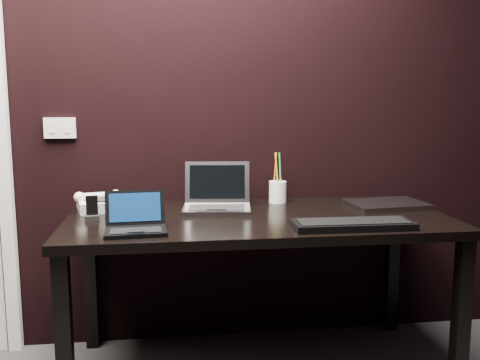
{
  "coord_description": "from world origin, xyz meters",
  "views": [
    {
      "loc": [
        -0.09,
        -0.92,
        1.26
      ],
      "look_at": [
        0.21,
        1.35,
        0.91
      ],
      "focal_mm": 40.0,
      "sensor_mm": 36.0,
      "label": 1
    }
  ],
  "objects": [
    {
      "name": "wall_back",
      "position": [
        0.0,
        1.8,
        1.3
      ],
      "size": [
        4.0,
        0.0,
        4.0
      ],
      "primitive_type": "plane",
      "rotation": [
        1.57,
        0.0,
        0.0
      ],
      "color": "black",
      "rests_on": "ground"
    },
    {
      "name": "desk",
      "position": [
        0.3,
        1.4,
        0.66
      ],
      "size": [
        1.7,
        0.8,
        0.74
      ],
      "color": "black",
      "rests_on": "ground"
    },
    {
      "name": "desk_phone",
      "position": [
        -0.43,
        1.6,
        0.78
      ],
      "size": [
        0.22,
        0.2,
        0.11
      ],
      "color": "white",
      "rests_on": "desk"
    },
    {
      "name": "netbook",
      "position": [
        -0.23,
        1.17,
        0.77
      ],
      "size": [
        0.25,
        0.23,
        0.15
      ],
      "color": "black",
      "rests_on": "desk"
    },
    {
      "name": "silver_laptop",
      "position": [
        0.13,
        1.55,
        0.78
      ],
      "size": [
        0.34,
        0.32,
        0.22
      ],
      "color": "gray",
      "rests_on": "desk"
    },
    {
      "name": "closed_laptop",
      "position": [
        0.95,
        1.51,
        0.75
      ],
      "size": [
        0.38,
        0.29,
        0.02
      ],
      "color": "gray",
      "rests_on": "desk"
    },
    {
      "name": "ext_keyboard",
      "position": [
        0.64,
        1.12,
        0.76
      ],
      "size": [
        0.49,
        0.18,
        0.03
      ],
      "color": "black",
      "rests_on": "desk"
    },
    {
      "name": "pen_cup",
      "position": [
        0.45,
        1.69,
        0.8
      ],
      "size": [
        0.1,
        0.1,
        0.26
      ],
      "color": "white",
      "rests_on": "desk"
    },
    {
      "name": "wall_switch",
      "position": [
        -0.62,
        1.79,
        1.12
      ],
      "size": [
        0.15,
        0.02,
        0.1
      ],
      "color": "silver",
      "rests_on": "wall_back"
    },
    {
      "name": "mobile_phone",
      "position": [
        -0.43,
        1.41,
        0.78
      ],
      "size": [
        0.06,
        0.05,
        0.1
      ],
      "color": "black",
      "rests_on": "desk"
    }
  ]
}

